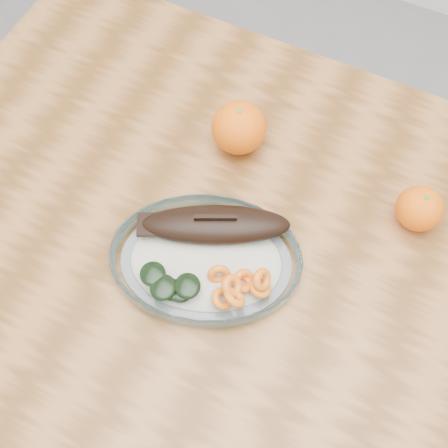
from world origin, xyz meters
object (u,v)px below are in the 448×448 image
object	(u,v)px
dining_table	(262,283)
orange_left	(239,128)
orange_right	(419,209)
plated_meal	(206,257)

from	to	relation	value
dining_table	orange_left	xyz separation A→B (m)	(-0.12, 0.17, 0.14)
dining_table	orange_right	world-z (taller)	orange_right
dining_table	plated_meal	size ratio (longest dim) A/B	1.90
orange_left	dining_table	bearing A→B (deg)	-53.65
dining_table	orange_right	distance (m)	0.27
orange_right	plated_meal	bearing A→B (deg)	-141.71
dining_table	plated_meal	distance (m)	0.15
dining_table	orange_left	bearing A→B (deg)	126.35
dining_table	plated_meal	xyz separation A→B (m)	(-0.08, -0.04, 0.12)
plated_meal	orange_right	bearing A→B (deg)	17.97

